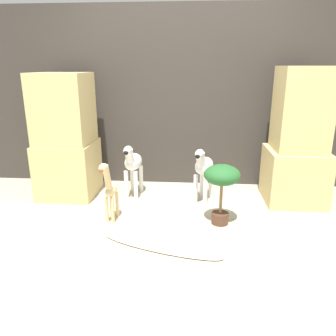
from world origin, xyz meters
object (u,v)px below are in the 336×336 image
object	(u,v)px
giraffe_figurine	(109,188)
zebra_left	(133,164)
zebra_right	(203,168)
surfboard	(160,245)
potted_palm_front	(222,180)

from	to	relation	value
giraffe_figurine	zebra_left	bearing A→B (deg)	81.48
zebra_right	surfboard	bearing A→B (deg)	-110.24
zebra_right	giraffe_figurine	bearing A→B (deg)	-147.05
zebra_left	surfboard	distance (m)	1.29
zebra_right	zebra_left	size ratio (longest dim) A/B	1.00
surfboard	zebra_right	bearing A→B (deg)	69.76
giraffe_figurine	potted_palm_front	world-z (taller)	giraffe_figurine
potted_palm_front	zebra_right	bearing A→B (deg)	105.78
giraffe_figurine	surfboard	xyz separation A→B (m)	(0.54, -0.45, -0.34)
giraffe_figurine	potted_palm_front	xyz separation A→B (m)	(1.09, 0.04, 0.10)
zebra_left	potted_palm_front	xyz separation A→B (m)	(0.98, -0.66, 0.05)
zebra_right	surfboard	size ratio (longest dim) A/B	0.58
potted_palm_front	giraffe_figurine	bearing A→B (deg)	-178.02
giraffe_figurine	surfboard	distance (m)	0.78
zebra_left	potted_palm_front	distance (m)	1.19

